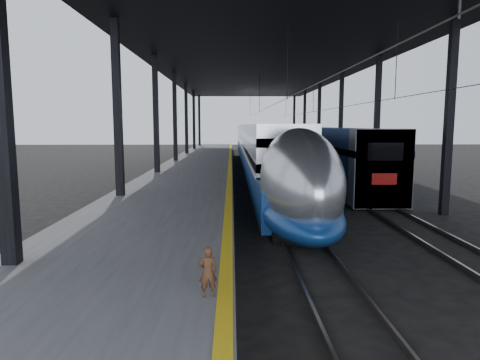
{
  "coord_description": "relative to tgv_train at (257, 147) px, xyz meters",
  "views": [
    {
      "loc": [
        -0.56,
        -14.95,
        4.27
      ],
      "look_at": [
        -0.22,
        2.64,
        2.0
      ],
      "focal_mm": 32.0,
      "sensor_mm": 36.0,
      "label": 1
    }
  ],
  "objects": [
    {
      "name": "platform",
      "position": [
        -5.5,
        -8.67,
        -1.52
      ],
      "size": [
        6.0,
        80.0,
        1.0
      ],
      "primitive_type": "cube",
      "color": "#4C4C4F",
      "rests_on": "ground"
    },
    {
      "name": "canopy",
      "position": [
        -0.1,
        -8.67,
        7.1
      ],
      "size": [
        18.0,
        75.0,
        9.47
      ],
      "color": "black",
      "rests_on": "ground"
    },
    {
      "name": "yellow_strip",
      "position": [
        -2.7,
        -8.67,
        -1.01
      ],
      "size": [
        0.3,
        80.0,
        0.01
      ],
      "primitive_type": "cube",
      "color": "gold",
      "rests_on": "platform"
    },
    {
      "name": "second_train",
      "position": [
        5.0,
        4.56,
        0.05
      ],
      "size": [
        2.96,
        56.05,
        4.08
      ],
      "color": "navy",
      "rests_on": "ground"
    },
    {
      "name": "child",
      "position": [
        -3.03,
        -35.77,
        -0.53
      ],
      "size": [
        0.39,
        0.29,
        0.98
      ],
      "primitive_type": "imported",
      "rotation": [
        0.0,
        0.0,
        3.31
      ],
      "color": "#432816",
      "rests_on": "platform"
    },
    {
      "name": "tgv_train",
      "position": [
        0.0,
        0.0,
        0.0
      ],
      "size": [
        3.01,
        65.2,
        4.32
      ],
      "color": "#B6B8BD",
      "rests_on": "ground"
    },
    {
      "name": "ground",
      "position": [
        -2.0,
        -28.67,
        -2.02
      ],
      "size": [
        160.0,
        160.0,
        0.0
      ],
      "primitive_type": "plane",
      "color": "black",
      "rests_on": "ground"
    },
    {
      "name": "rails",
      "position": [
        2.5,
        -8.67,
        -1.94
      ],
      "size": [
        6.52,
        80.0,
        0.16
      ],
      "color": "slate",
      "rests_on": "ground"
    }
  ]
}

